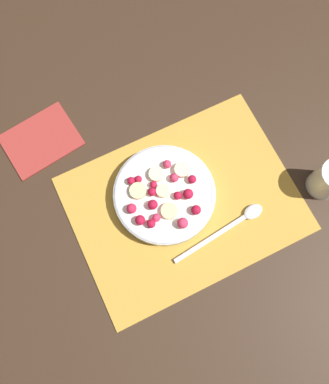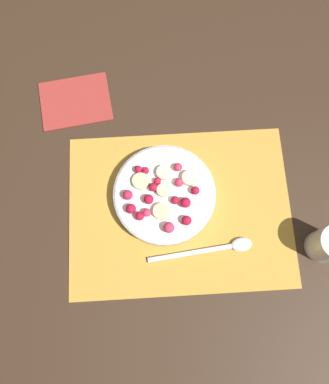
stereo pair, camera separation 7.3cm
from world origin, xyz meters
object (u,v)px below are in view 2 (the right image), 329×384
Objects in this scene: fruit_bowl at (164,194)px; drinking_glass at (329,244)px; spoon at (221,248)px; napkin at (75,101)px.

fruit_bowl is 0.33m from drinking_glass.
spoon is 0.45m from napkin.
fruit_bowl is 0.29m from napkin.
spoon is 1.25× the size of napkin.
drinking_glass is at bearing -8.39° from spoon.
fruit_bowl is at bearing 128.73° from napkin.
drinking_glass is 0.50× the size of napkin.
drinking_glass reaches higher than fruit_bowl.
napkin is at bearing -35.51° from drinking_glass.
fruit_bowl is at bearing 127.24° from spoon.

